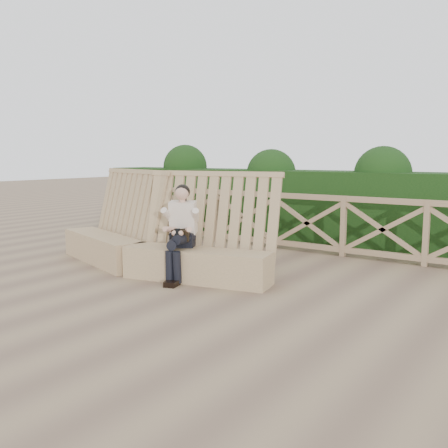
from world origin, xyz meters
The scene contains 5 objects.
ground centered at (0.00, 0.00, 0.00)m, with size 60.00×60.00×0.00m, color brown.
bench centered at (-1.35, 0.66, 0.40)m, with size 4.37×1.38×1.60m.
woman centered at (-0.56, 0.50, 0.76)m, with size 0.58×0.86×1.40m.
guardrail centered at (0.00, 3.50, 0.55)m, with size 10.10×0.09×1.10m.
hedge centered at (0.00, 4.70, 0.75)m, with size 12.00×1.20×1.50m, color black.
Camera 1 is at (4.16, -5.00, 1.81)m, focal length 40.00 mm.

